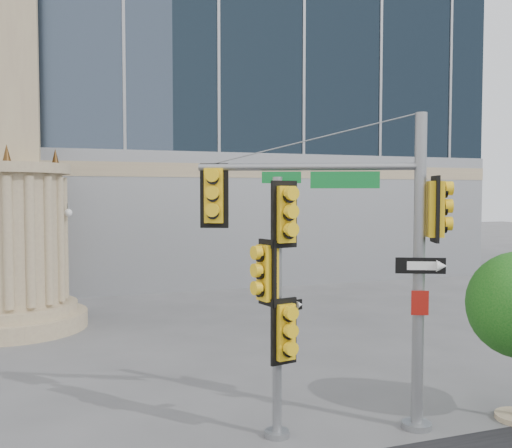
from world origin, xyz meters
name	(u,v)px	position (x,y,z in m)	size (l,w,h in m)	color
ground	(314,408)	(0.00, 0.00, 0.00)	(120.00, 120.00, 0.00)	#545456
monument	(10,150)	(-6.00, 9.00, 5.52)	(4.40, 4.40, 16.60)	tan
main_signal_pole	(361,234)	(0.39, -1.09, 3.47)	(4.06, 2.12, 5.59)	slate
secondary_signal_pole	(278,287)	(-1.20, -1.11, 2.62)	(0.82, 0.59, 4.47)	slate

